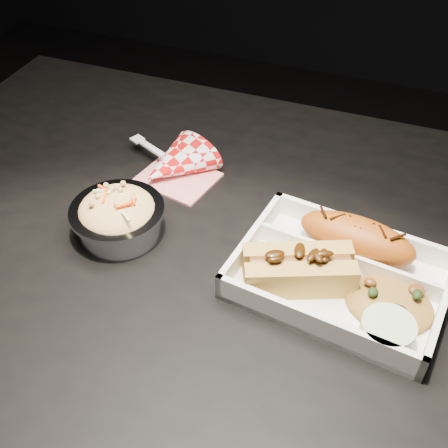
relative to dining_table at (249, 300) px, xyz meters
The scene contains 8 objects.
dining_table is the anchor object (origin of this frame).
food_tray 0.16m from the dining_table, ahead, with size 0.27×0.21×0.04m.
fried_pastry 0.18m from the dining_table, 20.17° to the left, with size 0.15×0.06×0.05m, color #A24B10.
hotdog 0.15m from the dining_table, 22.47° to the right, with size 0.15×0.10×0.06m.
fried_rice_mound 0.22m from the dining_table, ahead, with size 0.11×0.09×0.03m, color #A57230.
cupcake_liner 0.23m from the dining_table, 23.38° to the right, with size 0.06×0.06×0.03m, color #B7D4A1.
foil_coleslaw_cup 0.22m from the dining_table, behind, with size 0.13×0.13×0.07m.
napkin_fork 0.24m from the dining_table, 142.61° to the left, with size 0.17×0.14×0.10m.
Camera 1 is at (0.15, -0.49, 1.28)m, focal length 45.00 mm.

